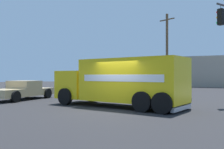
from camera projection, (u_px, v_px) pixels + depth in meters
ground_plane at (115, 110)px, 13.11m from camera, size 100.00×100.00×0.00m
delivery_truck at (121, 82)px, 14.48m from camera, size 8.14×4.20×2.69m
pickup_tan at (22, 90)px, 18.73m from camera, size 2.36×5.25×1.38m
utility_pole at (167, 51)px, 31.16m from camera, size 1.99×1.15×9.28m
building_backdrop at (168, 72)px, 42.68m from camera, size 18.74×6.00×4.67m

